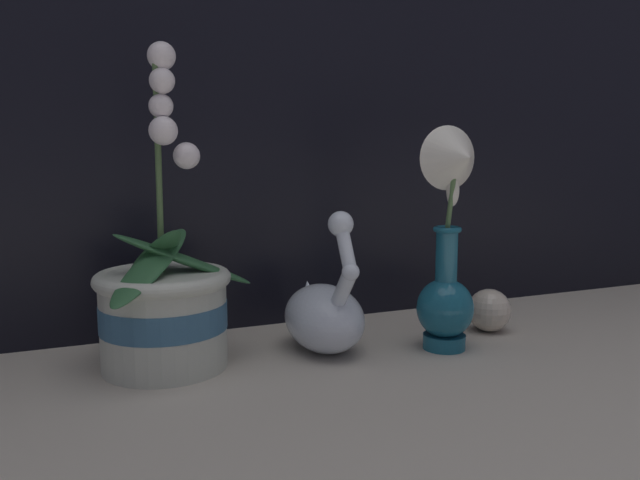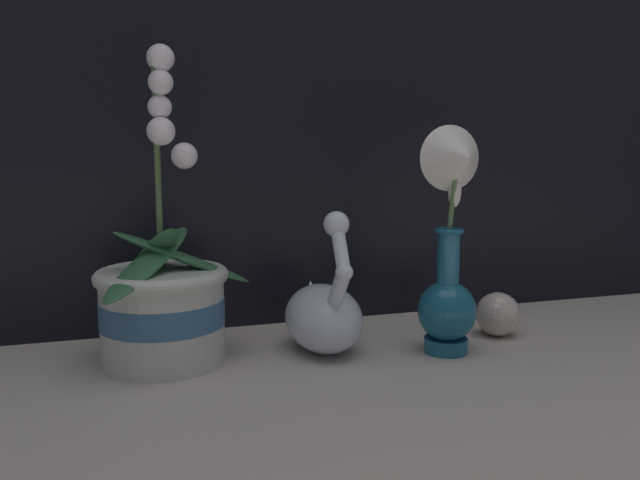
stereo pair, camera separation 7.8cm
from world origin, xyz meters
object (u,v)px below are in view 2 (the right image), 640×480
Objects in this scene: orchid_potted_plant at (163,300)px; glass_sphere at (498,314)px; swan_figurine at (323,313)px; blue_vase at (451,255)px.

glass_sphere is at bearing -3.05° from orchid_potted_plant.
swan_figurine is 0.28m from glass_sphere.
swan_figurine reaches higher than glass_sphere.
orchid_potted_plant is at bearing 175.82° from swan_figurine.
orchid_potted_plant is 0.50m from glass_sphere.
orchid_potted_plant is 2.03× the size of swan_figurine.
blue_vase reaches higher than swan_figurine.
glass_sphere is (0.50, -0.03, -0.05)m from orchid_potted_plant.
swan_figurine is 3.03× the size of glass_sphere.
blue_vase is at bearing -154.17° from glass_sphere.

